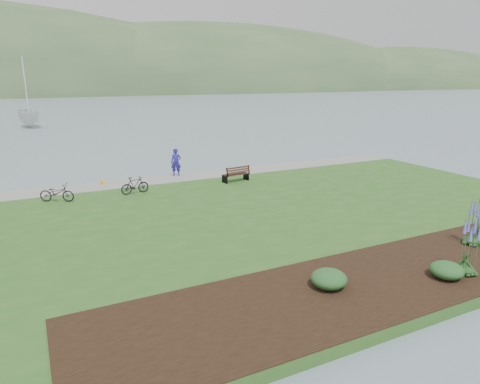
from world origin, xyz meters
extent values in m
plane|color=slate|center=(0.00, 0.00, 0.00)|extent=(600.00, 600.00, 0.00)
cube|color=#29531D|center=(0.00, -2.00, 0.20)|extent=(34.00, 20.00, 0.40)
cube|color=gray|center=(0.00, 6.90, 0.42)|extent=(34.00, 2.20, 0.03)
cube|color=black|center=(3.00, -9.80, 0.42)|extent=(24.00, 4.40, 0.04)
cube|color=#321B13|center=(2.55, 4.42, 0.87)|extent=(1.72, 0.80, 0.05)
cube|color=#321B13|center=(2.59, 4.12, 1.18)|extent=(1.66, 0.38, 0.52)
cube|color=black|center=(1.75, 4.31, 0.63)|extent=(0.14, 0.57, 0.45)
cube|color=black|center=(3.35, 4.53, 0.63)|extent=(0.14, 0.57, 0.45)
imported|color=navy|center=(-0.31, 7.50, 1.48)|extent=(0.93, 0.80, 2.16)
imported|color=black|center=(-7.83, 4.56, 0.88)|extent=(1.43, 1.90, 0.95)
imported|color=black|center=(-3.78, 4.33, 0.88)|extent=(0.69, 1.66, 0.97)
imported|color=silver|center=(-8.34, 46.77, 0.00)|extent=(12.41, 12.59, 29.85)
cube|color=gold|center=(-5.08, 7.20, 0.55)|extent=(0.23, 0.31, 0.30)
ellipsoid|color=#163A15|center=(3.63, -10.78, 0.59)|extent=(0.62, 0.62, 0.31)
cone|color=#4D4DB3|center=(3.63, -10.78, 1.74)|extent=(0.40, 0.40, 1.99)
ellipsoid|color=#163A15|center=(6.21, -9.17, 0.59)|extent=(0.62, 0.62, 0.31)
cone|color=#4D4DB3|center=(6.21, -9.17, 1.69)|extent=(0.40, 0.40, 1.88)
ellipsoid|color=#1E4C21|center=(-1.00, -9.53, 0.72)|extent=(1.13, 1.13, 0.56)
ellipsoid|color=#1E4C21|center=(2.84, -10.71, 0.70)|extent=(1.05, 1.05, 0.53)
camera|label=1|loc=(-8.85, -19.11, 6.78)|focal=32.00mm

